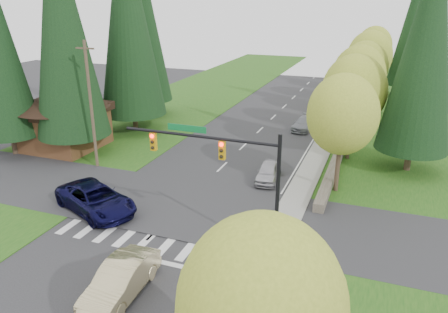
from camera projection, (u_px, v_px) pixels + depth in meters
The scene contains 32 objects.
ground at pixel (112, 274), 21.77m from camera, with size 120.00×120.00×0.00m, color #28282B.
grass_east at pixel (393, 168), 35.03m from camera, with size 14.00×110.00×0.06m, color #1B4D14.
grass_west at pixel (117, 134), 43.61m from camera, with size 14.00×110.00×0.06m, color #1B4D14.
cross_street at pixel (182, 206), 28.79m from camera, with size 120.00×8.00×0.10m, color #28282B.
sidewalk_east at pixel (320, 151), 38.79m from camera, with size 1.80×80.00×0.13m, color gray.
curb_east at pixel (311, 150), 39.07m from camera, with size 0.20×80.00×0.13m, color gray.
stone_wall_north at pixel (349, 126), 45.15m from camera, with size 0.70×40.00×0.70m, color #4C4438.
traffic_signal at pixel (225, 162), 22.55m from camera, with size 8.70×0.37×6.80m.
brown_building at pixel (63, 114), 38.80m from camera, with size 8.40×8.40×5.40m.
utility_pole at pixel (91, 105), 33.66m from camera, with size 1.60×0.24×10.00m.
decid_tree_0 at pixel (343, 115), 29.09m from camera, with size 4.80×4.80×8.37m.
decid_tree_1 at pixel (354, 91), 35.13m from camera, with size 5.20×5.20×8.80m.
decid_tree_2 at pixel (359, 76), 41.30m from camera, with size 5.00×5.00×8.82m.
decid_tree_3 at pixel (364, 68), 47.50m from camera, with size 5.00×5.00×8.55m.
decid_tree_4 at pixel (370, 56), 53.48m from camera, with size 5.40×5.40×9.18m.
decid_tree_5 at pixel (371, 54), 59.87m from camera, with size 4.80×4.80×8.30m.
decid_tree_6 at pixel (374, 46), 65.87m from camera, with size 5.20×5.20×8.86m.
decid_tree_south at pixel (261, 307), 11.61m from camera, with size 4.60×4.60×7.92m.
conifer_w_a at pixel (62, 26), 34.61m from camera, with size 6.12×6.12×19.80m.
conifer_w_b at pixel (67, 34), 39.46m from camera, with size 5.44×5.44×17.80m.
conifer_w_c at pixel (128, 15), 41.13m from camera, with size 6.46×6.46×20.80m.
conifer_w_e at pixel (143, 23), 47.40m from camera, with size 5.78×5.78×18.80m.
conifer_e_a at pixel (426, 44), 31.32m from camera, with size 5.44×5.44×17.80m.
conifer_e_b at pixel (431, 20), 42.93m from camera, with size 6.12×6.12×19.80m.
conifer_e_c at pixel (413, 27), 56.07m from camera, with size 5.10×5.10×16.80m.
sedan_champagne at pixel (121, 280), 19.99m from camera, with size 1.72×4.95×1.63m, color beige.
suv_navy at pixel (96, 199), 27.82m from camera, with size 2.87×6.23×1.73m, color black.
parked_car_a at pixel (268, 172), 32.60m from camera, with size 1.59×3.96×1.35m, color #ADACB1.
parked_car_b at pixel (304, 123), 45.05m from camera, with size 1.80×4.42×1.28m, color slate.
parked_car_c at pixel (324, 114), 48.54m from camera, with size 1.38×3.96×1.30m, color silver.
parked_car_d at pixel (323, 103), 53.23m from camera, with size 1.73×4.31×1.47m, color silver.
parked_car_e at pixel (332, 85), 63.56m from camera, with size 2.18×5.36×1.56m, color #B1B1B6.
Camera 1 is at (11.71, -15.23, 13.06)m, focal length 35.00 mm.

